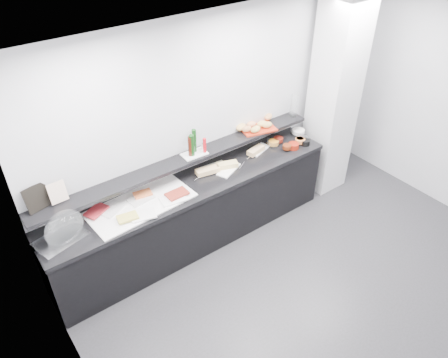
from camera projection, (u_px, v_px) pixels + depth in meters
ground at (336, 301)px, 4.77m from camera, size 5.00×5.00×0.00m
back_wall at (227, 121)px, 5.27m from camera, size 5.00×0.02×2.70m
ceiling at (392, 63)px, 3.18m from camera, size 5.00×5.00×0.00m
column at (333, 99)px, 5.77m from camera, size 0.50×0.50×2.70m
buffet_cabinet at (195, 215)px, 5.29m from camera, size 3.60×0.60×0.85m
counter_top at (194, 185)px, 5.02m from camera, size 3.62×0.62×0.05m
wall_shelf at (184, 160)px, 4.99m from camera, size 3.60×0.25×0.04m
cloche_base at (61, 240)px, 4.23m from camera, size 0.54×0.43×0.04m
cloche_dome at (64, 228)px, 4.22m from camera, size 0.50×0.43×0.34m
linen_runner at (141, 204)px, 4.69m from camera, size 1.18×0.62×0.01m
platter_meat_a at (112, 209)px, 4.60m from camera, size 0.31×0.27×0.01m
food_meat_a at (96, 211)px, 4.55m from camera, size 0.28×0.24×0.02m
platter_salmon at (141, 199)px, 4.74m from camera, size 0.29×0.21×0.01m
food_salmon at (143, 194)px, 4.78m from camera, size 0.21×0.15×0.02m
platter_cheese at (143, 215)px, 4.52m from camera, size 0.30×0.24×0.01m
food_cheese at (128, 217)px, 4.47m from camera, size 0.23×0.17×0.02m
platter_meat_b at (173, 199)px, 4.74m from camera, size 0.30×0.22×0.01m
food_meat_b at (177, 194)px, 4.78m from camera, size 0.24×0.16×0.02m
sandwich_plate_left at (212, 168)px, 5.25m from camera, size 0.37×0.18×0.01m
sandwich_food_left at (208, 171)px, 5.14m from camera, size 0.30×0.16×0.06m
tongs_left at (200, 177)px, 5.08m from camera, size 0.16×0.03×0.01m
sandwich_plate_mid at (229, 170)px, 5.22m from camera, size 0.37×0.27×0.01m
sandwich_food_mid at (227, 165)px, 5.23m from camera, size 0.28×0.18×0.06m
tongs_mid at (242, 165)px, 5.27m from camera, size 0.14×0.08×0.01m
sandwich_plate_right at (259, 150)px, 5.58m from camera, size 0.35×0.23×0.01m
sandwich_food_right at (256, 150)px, 5.50m from camera, size 0.27×0.15×0.06m
tongs_right at (250, 156)px, 5.43m from camera, size 0.15×0.06×0.01m
bowl_glass_fruit at (273, 143)px, 5.66m from camera, size 0.21×0.21×0.07m
fill_glass_fruit at (274, 143)px, 5.65m from camera, size 0.15×0.15×0.05m
bowl_black_jam at (276, 138)px, 5.76m from camera, size 0.17×0.17×0.07m
fill_black_jam at (278, 140)px, 5.71m from camera, size 0.17×0.17×0.05m
bowl_glass_cream at (297, 132)px, 5.89m from camera, size 0.20×0.20×0.07m
fill_glass_cream at (298, 131)px, 5.88m from camera, size 0.20×0.20×0.05m
bowl_red_jam at (294, 146)px, 5.60m from camera, size 0.17×0.17×0.07m
fill_red_jam at (287, 147)px, 5.56m from camera, size 0.14×0.14×0.05m
bowl_glass_salmon at (303, 140)px, 5.73m from camera, size 0.22×0.22×0.07m
fill_glass_salmon at (300, 141)px, 5.69m from camera, size 0.17×0.17×0.05m
bowl_black_fruit at (305, 142)px, 5.67m from camera, size 0.16×0.16×0.07m
fill_black_fruit at (300, 140)px, 5.70m from camera, size 0.13×0.13×0.05m
framed_print at (37, 198)px, 4.18m from camera, size 0.25×0.13×0.26m
print_art at (58, 192)px, 4.25m from camera, size 0.18×0.06×0.22m
condiment_tray at (194, 154)px, 5.04m from camera, size 0.30×0.19×0.01m
bottle_green_a at (192, 145)px, 4.93m from camera, size 0.08×0.08×0.26m
bottle_brown at (191, 146)px, 4.94m from camera, size 0.07×0.07×0.24m
bottle_green_b at (194, 140)px, 5.00m from camera, size 0.06×0.06×0.28m
bottle_hot at (205, 145)px, 5.01m from camera, size 0.05×0.05×0.18m
shaker_salt at (202, 146)px, 5.10m from camera, size 0.04×0.04×0.07m
shaker_pepper at (203, 146)px, 5.10m from camera, size 0.05×0.05×0.07m
bread_tray at (258, 128)px, 5.52m from camera, size 0.48×0.39×0.02m
bread_roll_nw at (241, 127)px, 5.44m from camera, size 0.18×0.14×0.08m
bread_roll_n at (251, 124)px, 5.49m from camera, size 0.14×0.11×0.08m
bread_roll_ne at (268, 117)px, 5.66m from camera, size 0.17×0.14×0.08m
bread_roll_sw at (255, 130)px, 5.39m from camera, size 0.14×0.09×0.08m
bread_roll_s at (256, 129)px, 5.40m from camera, size 0.15×0.12×0.08m
bread_roll_se at (267, 125)px, 5.49m from camera, size 0.16×0.13×0.08m
bread_roll_midw at (247, 129)px, 5.40m from camera, size 0.14×0.10×0.08m
bread_roll_mide at (262, 124)px, 5.51m from camera, size 0.17×0.14×0.08m
carafe at (294, 106)px, 5.72m from camera, size 0.13×0.13×0.30m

